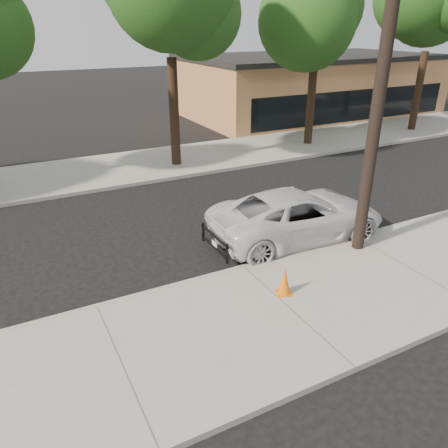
{
  "coord_description": "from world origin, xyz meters",
  "views": [
    {
      "loc": [
        -5.28,
        -11.12,
        6.23
      ],
      "look_at": [
        -0.04,
        -1.04,
        1.0
      ],
      "focal_mm": 35.0,
      "sensor_mm": 36.0,
      "label": 1
    }
  ],
  "objects": [
    {
      "name": "ground",
      "position": [
        0.0,
        0.0,
        0.0
      ],
      "size": [
        120.0,
        120.0,
        0.0
      ],
      "primitive_type": "plane",
      "color": "black",
      "rests_on": "ground"
    },
    {
      "name": "near_sidewalk",
      "position": [
        0.0,
        -4.3,
        0.07
      ],
      "size": [
        90.0,
        4.4,
        0.15
      ],
      "primitive_type": "cube",
      "color": "gray",
      "rests_on": "ground"
    },
    {
      "name": "far_sidewalk",
      "position": [
        0.0,
        8.5,
        0.07
      ],
      "size": [
        90.0,
        5.0,
        0.15
      ],
      "primitive_type": "cube",
      "color": "gray",
      "rests_on": "ground"
    },
    {
      "name": "curb_near",
      "position": [
        0.0,
        -2.1,
        0.07
      ],
      "size": [
        90.0,
        0.12,
        0.16
      ],
      "primitive_type": "cube",
      "color": "#9E9B93",
      "rests_on": "ground"
    },
    {
      "name": "building_main",
      "position": [
        16.0,
        16.0,
        2.0
      ],
      "size": [
        18.0,
        10.0,
        4.0
      ],
      "primitive_type": "cube",
      "color": "#B2814A",
      "rests_on": "ground"
    },
    {
      "name": "utility_pole",
      "position": [
        3.6,
        -2.7,
        4.7
      ],
      "size": [
        1.4,
        0.34,
        9.0
      ],
      "color": "black",
      "rests_on": "near_sidewalk"
    },
    {
      "name": "tree_c",
      "position": [
        2.22,
        7.64,
        6.91
      ],
      "size": [
        4.96,
        4.8,
        9.55
      ],
      "color": "black",
      "rests_on": "far_sidewalk"
    },
    {
      "name": "tree_d",
      "position": [
        10.2,
        7.95,
        6.37
      ],
      "size": [
        4.5,
        4.35,
        8.75
      ],
      "color": "black",
      "rests_on": "far_sidewalk"
    },
    {
      "name": "tree_e",
      "position": [
        18.21,
        7.74,
        6.7
      ],
      "size": [
        4.8,
        4.65,
        9.25
      ],
      "color": "black",
      "rests_on": "far_sidewalk"
    },
    {
      "name": "police_cruiser",
      "position": [
        2.54,
        -1.07,
        0.78
      ],
      "size": [
        5.73,
        2.9,
        1.55
      ],
      "primitive_type": "imported",
      "rotation": [
        0.0,
        0.0,
        1.51
      ],
      "color": "silver",
      "rests_on": "ground"
    },
    {
      "name": "traffic_cone",
      "position": [
        0.23,
        -3.72,
        0.49
      ],
      "size": [
        0.46,
        0.46,
        0.71
      ],
      "rotation": [
        0.0,
        0.0,
        -0.3
      ],
      "color": "orange",
      "rests_on": "near_sidewalk"
    }
  ]
}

